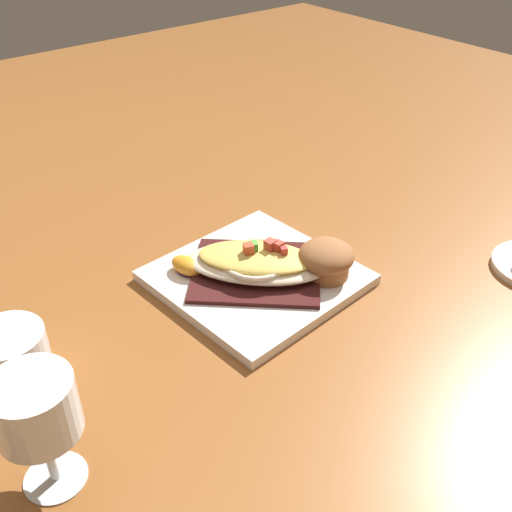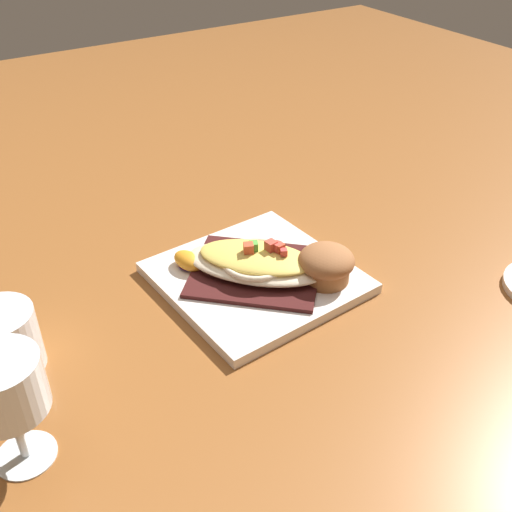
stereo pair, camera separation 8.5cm
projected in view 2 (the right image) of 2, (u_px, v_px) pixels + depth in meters
The scene contains 8 objects.
ground_plane at pixel (256, 282), 0.87m from camera, with size 2.60×2.60×0.00m, color brown.
square_plate at pixel (256, 278), 0.87m from camera, with size 0.25×0.25×0.02m, color white.
folded_napkin at pixel (256, 271), 0.86m from camera, with size 0.18×0.15×0.01m, color #401716.
gratin_dish at pixel (256, 261), 0.85m from camera, with size 0.21×0.21×0.04m.
muffin at pixel (326, 264), 0.84m from camera, with size 0.08×0.08×0.05m.
orange_garnish at pixel (190, 262), 0.87m from camera, with size 0.06×0.06×0.02m.
coffee_mug at pixel (3, 344), 0.71m from camera, with size 0.08×0.11×0.08m.
stemmed_glass at pixel (5, 391), 0.57m from camera, with size 0.08×0.08×0.13m.
Camera 2 is at (-0.59, 0.37, 0.53)m, focal length 42.38 mm.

